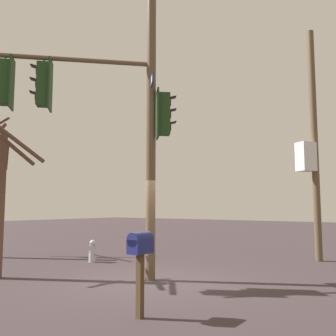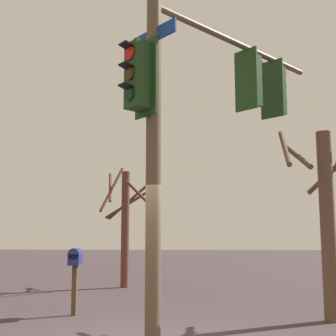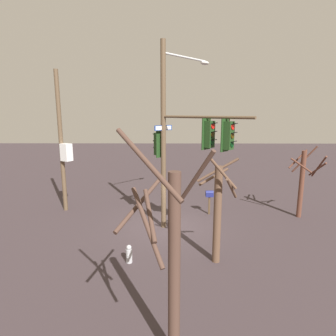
% 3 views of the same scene
% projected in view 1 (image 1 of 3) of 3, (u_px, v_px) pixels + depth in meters
% --- Properties ---
extents(ground_plane, '(80.00, 80.00, 0.00)m').
position_uv_depth(ground_plane, '(150.00, 282.00, 9.18)').
color(ground_plane, '#392E31').
extents(main_signal_pole_assembly, '(5.94, 4.00, 9.06)m').
position_uv_depth(main_signal_pole_assembly, '(116.00, 86.00, 9.54)').
color(main_signal_pole_assembly, brown).
rests_on(main_signal_pole_assembly, ground).
extents(secondary_pole_assembly, '(0.68, 0.83, 8.13)m').
position_uv_depth(secondary_pole_assembly, '(311.00, 147.00, 12.98)').
color(secondary_pole_assembly, brown).
rests_on(secondary_pole_assembly, ground).
extents(fire_hydrant, '(0.38, 0.24, 0.73)m').
position_uv_depth(fire_hydrant, '(93.00, 252.00, 12.46)').
color(fire_hydrant, '#B2B2B7').
rests_on(fire_hydrant, ground).
extents(mailbox, '(0.25, 0.45, 1.41)m').
position_uv_depth(mailbox, '(140.00, 250.00, 6.28)').
color(mailbox, '#4C3823').
rests_on(mailbox, ground).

